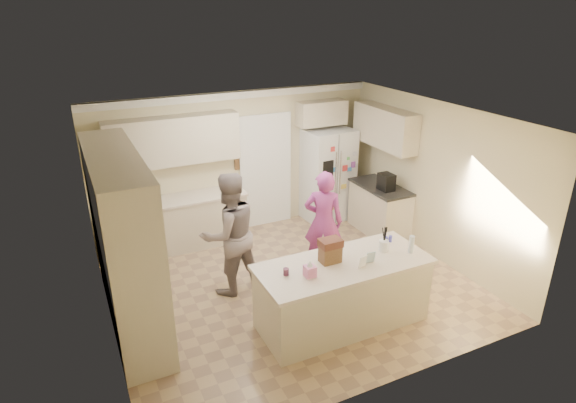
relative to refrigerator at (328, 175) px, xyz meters
name	(u,v)px	position (x,y,z in m)	size (l,w,h in m)	color
floor	(292,286)	(-1.75, -1.99, -0.91)	(5.20, 4.60, 0.02)	tan
ceiling	(293,117)	(-1.75, -1.99, 1.71)	(5.20, 4.60, 0.02)	white
wall_back	(237,163)	(-1.75, 0.32, 0.40)	(5.20, 0.02, 2.60)	beige
wall_front	(391,288)	(-1.75, -4.30, 0.40)	(5.20, 0.02, 2.60)	beige
wall_left	(99,245)	(-4.36, -1.99, 0.40)	(0.02, 4.60, 2.60)	beige
wall_right	(435,181)	(0.86, -1.99, 0.40)	(0.02, 4.60, 2.60)	beige
crown_back	(235,95)	(-1.75, 0.27, 1.63)	(5.20, 0.08, 0.12)	white
pantry_bank	(124,242)	(-4.05, -1.79, 0.28)	(0.60, 2.60, 2.35)	beige
back_base_cab	(183,224)	(-2.90, 0.01, -0.46)	(2.20, 0.60, 0.88)	beige
back_countertop	(181,199)	(-2.90, 0.00, 0.00)	(2.24, 0.63, 0.04)	beige
back_upper_cab	(173,141)	(-2.90, 0.14, 1.00)	(2.20, 0.35, 0.80)	beige
doorway_opening	(265,172)	(-1.20, 0.29, 0.15)	(0.90, 0.06, 2.10)	black
doorway_casing	(266,173)	(-1.20, 0.26, 0.15)	(1.02, 0.03, 2.22)	white
wall_frame_upper	(238,150)	(-1.73, 0.28, 0.65)	(0.15, 0.02, 0.20)	brown
wall_frame_lower	(238,164)	(-1.73, 0.28, 0.38)	(0.15, 0.02, 0.20)	brown
refrigerator	(328,175)	(0.00, 0.00, 0.00)	(0.90, 0.70, 1.80)	white
fridge_seam	(337,181)	(0.00, -0.35, 0.00)	(0.01, 0.02, 1.78)	gray
fridge_dispenser	(328,170)	(-0.22, -0.37, 0.25)	(0.22, 0.03, 0.35)	black
fridge_handle_l	(336,174)	(-0.05, -0.37, 0.15)	(0.02, 0.02, 0.85)	silver
fridge_handle_r	(340,173)	(0.05, -0.37, 0.15)	(0.02, 0.02, 0.85)	silver
over_fridge_cab	(322,113)	(-0.10, 0.14, 1.20)	(0.95, 0.35, 0.45)	beige
right_base_cab	(379,210)	(0.55, -0.99, -0.46)	(0.60, 1.20, 0.88)	beige
right_countertop	(381,187)	(0.54, -0.99, 0.00)	(0.63, 1.24, 0.04)	#2D2B28
right_upper_cab	(385,127)	(0.67, -0.79, 1.05)	(0.35, 1.50, 0.70)	beige
coffee_maker	(386,182)	(0.50, -1.19, 0.17)	(0.22, 0.28, 0.30)	black
island_base	(342,295)	(-1.55, -3.09, -0.46)	(2.20, 0.90, 0.88)	beige
island_top	(344,264)	(-1.55, -3.09, 0.00)	(2.28, 0.96, 0.05)	beige
utensil_crock	(384,246)	(-0.90, -3.04, 0.10)	(0.13, 0.13, 0.15)	white
tissue_box	(310,271)	(-2.10, -3.19, 0.10)	(0.13, 0.13, 0.14)	pink
tissue_plume	(310,263)	(-2.10, -3.19, 0.20)	(0.08, 0.08, 0.08)	white
dollhouse_body	(330,254)	(-1.70, -2.99, 0.14)	(0.26, 0.18, 0.22)	brown
dollhouse_roof	(331,243)	(-1.70, -2.99, 0.30)	(0.28, 0.20, 0.10)	#592D1E
jam_jar	(286,272)	(-2.35, -3.04, 0.07)	(0.07, 0.07, 0.09)	#59263F
greeting_card_a	(363,262)	(-1.40, -3.29, 0.11)	(0.12, 0.01, 0.16)	white
greeting_card_b	(370,257)	(-1.25, -3.24, 0.11)	(0.12, 0.01, 0.16)	silver
water_bottle	(411,244)	(-0.60, -3.24, 0.14)	(0.07, 0.07, 0.24)	silver
shaker_salt	(386,240)	(-0.73, -2.87, 0.07)	(0.05, 0.05, 0.09)	#3D3EB2
shaker_pepper	(390,239)	(-0.66, -2.87, 0.07)	(0.05, 0.05, 0.09)	#3D3EB2
teen_boy	(230,234)	(-2.60, -1.68, 0.03)	(0.90, 0.70, 1.86)	gray
teen_girl	(323,222)	(-1.07, -1.72, -0.07)	(0.61, 0.40, 1.67)	#B33C91
fridge_magnets	(337,181)	(0.00, -0.36, 0.00)	(0.76, 0.02, 1.44)	tan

